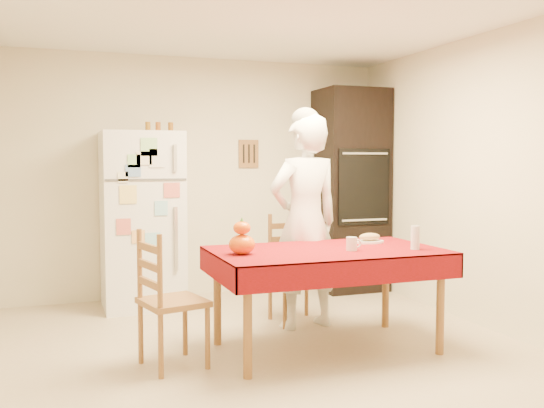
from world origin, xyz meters
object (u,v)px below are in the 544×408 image
chair_left (164,295)px  bread_plate (370,242)px  oven_cabinet (351,190)px  pumpkin_lower (242,244)px  dining_table (326,258)px  wine_glass (415,238)px  seated_woman (305,222)px  refrigerator (142,220)px  chair_far (293,264)px  coffee_mug (352,244)px

chair_left → bread_plate: (1.69, 0.20, 0.26)m
oven_cabinet → pumpkin_lower: bearing=-133.8°
dining_table → chair_left: 1.23m
wine_glass → seated_woman: bearing=121.7°
oven_cabinet → pumpkin_lower: (-1.83, -1.91, -0.27)m
oven_cabinet → pumpkin_lower: size_ratio=11.68×
chair_left → pumpkin_lower: bearing=-105.4°
refrigerator → pumpkin_lower: refrigerator is taller
refrigerator → seated_woman: (1.20, -1.21, 0.06)m
chair_far → pumpkin_lower: 1.20m
oven_cabinet → dining_table: size_ratio=1.29×
chair_left → wine_glass: size_ratio=5.40×
oven_cabinet → seated_woman: bearing=-130.5°
oven_cabinet → coffee_mug: 2.28m
seated_woman → bread_plate: (0.38, -0.43, -0.13)m
coffee_mug → pumpkin_lower: bearing=172.6°
wine_glass → pumpkin_lower: bearing=170.8°
seated_woman → pumpkin_lower: seated_woman is taller
pumpkin_lower → bread_plate: size_ratio=0.78×
wine_glass → chair_far: bearing=116.5°
refrigerator → seated_woman: seated_woman is taller
refrigerator → wine_glass: (1.73, -2.07, -0.00)m
bread_plate → dining_table: bearing=-157.4°
oven_cabinet → coffee_mug: (-1.02, -2.02, -0.29)m
chair_far → bread_plate: 0.81m
bread_plate → chair_left: bearing=-173.2°
oven_cabinet → dining_table: oven_cabinet is taller
seated_woman → chair_left: bearing=18.3°
pumpkin_lower → bread_plate: (1.14, 0.22, -0.06)m
chair_far → bread_plate: (0.40, -0.66, 0.26)m
coffee_mug → bread_plate: coffee_mug is taller
bread_plate → chair_far: bearing=120.9°
pumpkin_lower → wine_glass: 1.30m
refrigerator → dining_table: bearing=-58.9°
chair_far → seated_woman: 0.46m
coffee_mug → wine_glass: 0.49m
seated_woman → pumpkin_lower: size_ratio=9.61×
chair_far → bread_plate: size_ratio=3.96×
refrigerator → oven_cabinet: (2.28, 0.05, 0.25)m
dining_table → chair_far: chair_far is taller
coffee_mug → chair_far: bearing=93.9°
refrigerator → pumpkin_lower: size_ratio=9.02×
coffee_mug → bread_plate: (0.33, 0.33, -0.04)m
refrigerator → chair_left: (-0.10, -1.85, -0.34)m
seated_woman → bread_plate: size_ratio=7.54×
chair_far → seated_woman: seated_woman is taller
refrigerator → pumpkin_lower: 1.92m
pumpkin_lower → seated_woman: bearing=40.8°
oven_cabinet → bread_plate: (-0.69, -1.69, -0.33)m
wine_glass → refrigerator: bearing=129.9°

